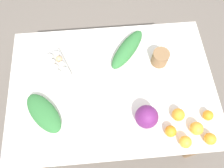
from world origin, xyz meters
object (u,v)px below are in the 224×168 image
cabbage_purple (147,117)px  greens_bunch_kale (44,113)px  orange_5 (185,142)px  egg_carton (58,65)px  orange_0 (171,131)px  orange_4 (210,139)px  orange_2 (208,115)px  greens_bunch_scallion (127,49)px  orange_1 (197,128)px  orange_3 (178,115)px  paper_bag (160,58)px

cabbage_purple → greens_bunch_kale: cabbage_purple is taller
orange_5 → cabbage_purple: bearing=142.7°
egg_carton → greens_bunch_kale: 0.35m
orange_0 → greens_bunch_kale: bearing=166.8°
egg_carton → orange_0: size_ratio=3.43×
orange_4 → orange_2: bearing=79.6°
greens_bunch_scallion → orange_5: greens_bunch_scallion is taller
cabbage_purple → orange_1: bearing=-16.9°
greens_bunch_kale → orange_3: bearing=-5.7°
cabbage_purple → greens_bunch_scallion: cabbage_purple is taller
orange_1 → orange_4: bearing=-44.9°
egg_carton → orange_5: egg_carton is taller
egg_carton → orange_0: 0.88m
greens_bunch_scallion → orange_3: greens_bunch_scallion is taller
orange_3 → orange_1: bearing=-45.5°
egg_carton → greens_bunch_scallion: egg_carton is taller
greens_bunch_kale → orange_1: 0.97m
orange_0 → orange_5: (0.08, -0.07, 0.00)m
egg_carton → orange_4: bearing=34.7°
egg_carton → greens_bunch_kale: egg_carton is taller
orange_2 → orange_5: orange_5 is taller
orange_1 → orange_5: orange_1 is taller
orange_0 → orange_4: bearing=-16.0°
greens_bunch_scallion → orange_1: bearing=-59.4°
egg_carton → paper_bag: (0.72, -0.01, 0.01)m
orange_4 → egg_carton: bearing=147.6°
orange_3 → orange_5: size_ratio=1.10×
orange_0 → orange_3: orange_3 is taller
orange_5 → orange_1: bearing=40.8°
orange_2 → orange_3: size_ratio=0.82×
orange_0 → orange_3: 0.12m
cabbage_purple → greens_bunch_scallion: 0.53m
orange_2 → orange_3: 0.19m
orange_5 → greens_bunch_kale: bearing=163.5°
cabbage_purple → orange_4: cabbage_purple is taller
orange_2 → orange_4: (-0.03, -0.15, 0.00)m
egg_carton → orange_3: size_ratio=3.04×
orange_2 → orange_5: (-0.18, -0.15, 0.00)m
greens_bunch_scallion → orange_1: size_ratio=4.58×
orange_0 → orange_2: size_ratio=1.09×
orange_3 → orange_5: bearing=-86.9°
orange_2 → orange_3: bearing=174.4°
paper_bag → orange_4: 0.62m
paper_bag → greens_bunch_kale: bearing=-157.7°
orange_0 → cabbage_purple: bearing=146.1°
greens_bunch_scallion → orange_2: greens_bunch_scallion is taller
egg_carton → greens_bunch_scallion: (0.50, 0.09, 0.00)m
egg_carton → orange_0: bearing=30.2°
egg_carton → orange_3: egg_carton is taller
greens_bunch_scallion → orange_2: 0.71m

